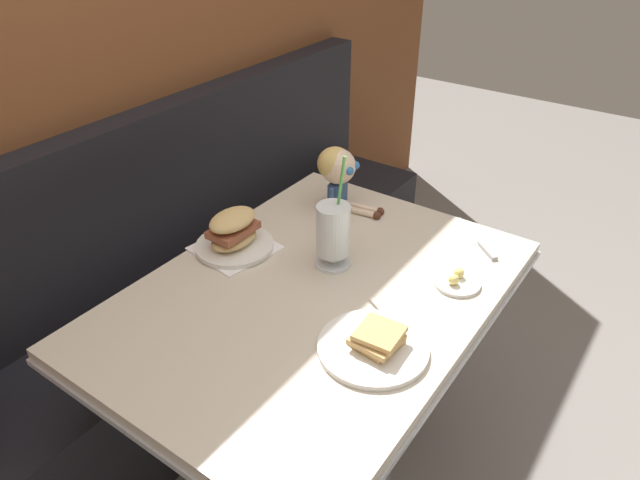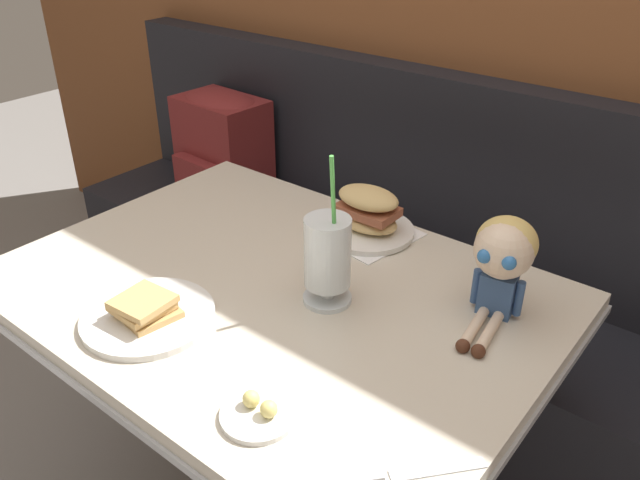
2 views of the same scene
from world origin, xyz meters
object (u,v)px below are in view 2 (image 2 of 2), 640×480
at_px(butter_saucer, 259,412).
at_px(backpack, 222,148).
at_px(toast_plate, 147,314).
at_px(seated_doll, 503,255).
at_px(butter_knife, 377,477).
at_px(milkshake_glass, 328,256).
at_px(sandwich_plate, 367,216).

bearing_deg(butter_saucer, backpack, 138.98).
bearing_deg(butter_saucer, toast_plate, 171.59).
xyz_separation_m(toast_plate, seated_doll, (0.50, 0.43, 0.11)).
bearing_deg(butter_knife, toast_plate, 176.48).
distance_m(toast_plate, butter_knife, 0.54).
xyz_separation_m(milkshake_glass, butter_saucer, (0.11, -0.31, -0.09)).
height_order(toast_plate, butter_knife, toast_plate).
distance_m(butter_saucer, seated_doll, 0.52).
bearing_deg(seated_doll, butter_saucer, -108.85).
distance_m(sandwich_plate, seated_doll, 0.39).
relative_size(toast_plate, butter_saucer, 2.08).
height_order(butter_saucer, butter_knife, butter_saucer).
bearing_deg(toast_plate, sandwich_plate, 76.45).
relative_size(toast_plate, butter_knife, 1.31).
distance_m(milkshake_glass, backpack, 1.09).
distance_m(toast_plate, backpack, 1.09).
bearing_deg(seated_doll, toast_plate, -139.08).
distance_m(sandwich_plate, backpack, 0.88).
distance_m(butter_saucer, backpack, 1.36).
relative_size(butter_saucer, seated_doll, 0.53).
xyz_separation_m(butter_saucer, butter_knife, (0.21, 0.02, -0.00)).
relative_size(seated_doll, backpack, 0.56).
relative_size(milkshake_glass, butter_knife, 1.66).
relative_size(toast_plate, sandwich_plate, 1.10).
bearing_deg(backpack, butter_saucer, -41.02).
xyz_separation_m(sandwich_plate, butter_knife, (0.41, -0.57, -0.04)).
bearing_deg(milkshake_glass, butter_saucer, -70.48).
xyz_separation_m(toast_plate, backpack, (-0.69, 0.84, -0.10)).
height_order(toast_plate, sandwich_plate, sandwich_plate).
height_order(milkshake_glass, butter_saucer, milkshake_glass).
bearing_deg(butter_saucer, milkshake_glass, 109.52).
xyz_separation_m(sandwich_plate, backpack, (-0.82, 0.31, -0.13)).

